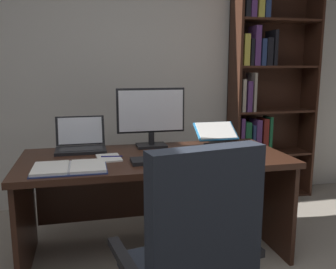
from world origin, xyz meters
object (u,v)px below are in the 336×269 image
at_px(desk, 153,179).
at_px(computer_mouse, 209,156).
at_px(bookshelf, 263,90).
at_px(pen, 112,156).
at_px(monitor, 151,117).
at_px(laptop, 81,143).
at_px(notepad, 109,158).
at_px(open_binder, 70,168).
at_px(keyboard, 164,160).
at_px(reading_stand_with_book, 217,133).

relative_size(desk, computer_mouse, 17.19).
relative_size(bookshelf, pen, 15.69).
distance_m(desk, monitor, 0.46).
distance_m(laptop, notepad, 0.34).
bearing_deg(open_binder, desk, 29.07).
distance_m(laptop, keyboard, 0.69).
bearing_deg(laptop, open_binder, -97.18).
bearing_deg(laptop, computer_mouse, -28.78).
bearing_deg(computer_mouse, bookshelf, 49.34).
relative_size(desk, notepad, 8.51).
xyz_separation_m(computer_mouse, pen, (-0.62, 0.16, -0.01)).
bearing_deg(pen, reading_stand_with_book, 21.50).
relative_size(monitor, pen, 3.64).
bearing_deg(keyboard, laptop, 139.04).
bearing_deg(bookshelf, reading_stand_with_book, -139.43).
bearing_deg(bookshelf, keyboard, -138.50).
height_order(desk, computer_mouse, computer_mouse).
distance_m(desk, reading_stand_with_book, 0.67).
bearing_deg(keyboard, computer_mouse, 0.00).
distance_m(laptop, reading_stand_with_book, 1.06).
relative_size(desk, bookshelf, 0.81).
distance_m(computer_mouse, open_binder, 0.88).
bearing_deg(desk, pen, -162.64).
bearing_deg(monitor, pen, -137.90).
xyz_separation_m(reading_stand_with_book, pen, (-0.86, -0.34, -0.06)).
bearing_deg(reading_stand_with_book, keyboard, -137.32).
height_order(monitor, pen, monitor).
distance_m(bookshelf, pen, 1.86).
bearing_deg(reading_stand_with_book, bookshelf, 40.57).
distance_m(notepad, pen, 0.02).
bearing_deg(pen, bookshelf, 31.10).
relative_size(keyboard, notepad, 2.00).
height_order(desk, laptop, laptop).
bearing_deg(monitor, desk, -97.30).
xyz_separation_m(monitor, reading_stand_with_book, (0.54, 0.05, -0.15)).
xyz_separation_m(bookshelf, monitor, (-1.25, -0.66, -0.14)).
bearing_deg(keyboard, reading_stand_with_book, 42.68).
relative_size(monitor, reading_stand_with_book, 1.55).
bearing_deg(computer_mouse, pen, 165.45).
relative_size(notepad, pen, 1.50).
relative_size(laptop, open_binder, 0.81).
relative_size(desk, laptop, 5.08).
bearing_deg(notepad, bookshelf, 30.78).
height_order(reading_stand_with_book, pen, reading_stand_with_book).
xyz_separation_m(bookshelf, computer_mouse, (-0.95, -1.11, -0.35)).
distance_m(desk, laptop, 0.58).
distance_m(keyboard, open_binder, 0.58).
distance_m(bookshelf, notepad, 1.88).
bearing_deg(laptop, desk, -21.84).
height_order(desk, monitor, monitor).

